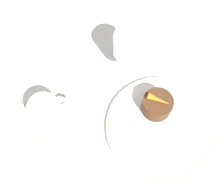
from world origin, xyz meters
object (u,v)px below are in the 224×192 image
object	(u,v)px
coffee_cup	(45,110)
wine_glass	(129,46)
fork	(222,85)
dinner_plate	(161,127)
dessert_cake	(158,106)

from	to	relation	value
coffee_cup	wine_glass	xyz separation A→B (m)	(0.25, 0.05, 0.05)
coffee_cup	fork	size ratio (longest dim) A/B	0.53
dinner_plate	wine_glass	world-z (taller)	wine_glass
dinner_plate	fork	xyz separation A→B (m)	(0.20, 0.03, -0.01)
coffee_cup	dessert_cake	size ratio (longest dim) A/B	1.39
coffee_cup	dessert_cake	distance (m)	0.27
coffee_cup	wine_glass	bearing A→B (deg)	11.02
dessert_cake	wine_glass	bearing A→B (deg)	91.62
coffee_cup	fork	bearing A→B (deg)	-14.78
dinner_plate	coffee_cup	xyz separation A→B (m)	(-0.24, 0.15, 0.03)
wine_glass	dessert_cake	bearing A→B (deg)	-88.38
fork	dessert_cake	world-z (taller)	dessert_cake
dinner_plate	dessert_cake	world-z (taller)	dessert_cake
wine_glass	dessert_cake	distance (m)	0.16
coffee_cup	wine_glass	distance (m)	0.26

